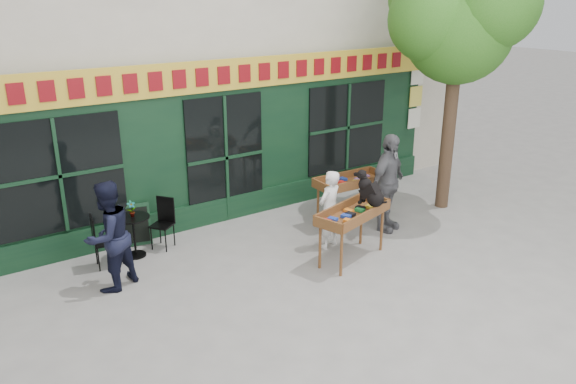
% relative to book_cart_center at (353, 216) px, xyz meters
% --- Properties ---
extents(ground, '(80.00, 80.00, 0.00)m').
position_rel_book_cart_center_xyz_m(ground, '(-0.92, 0.56, -0.82)').
color(ground, slate).
rests_on(ground, ground).
extents(street_tree, '(3.05, 2.90, 5.60)m').
position_rel_book_cart_center_xyz_m(street_tree, '(3.42, 0.92, 3.29)').
color(street_tree, '#382619').
rests_on(street_tree, ground).
extents(book_cart_center, '(1.61, 1.01, 0.99)m').
position_rel_book_cart_center_xyz_m(book_cart_center, '(0.00, 0.00, 0.00)').
color(book_cart_center, brown).
rests_on(book_cart_center, ground).
extents(dog, '(0.49, 0.67, 0.60)m').
position_rel_book_cart_center_xyz_m(dog, '(0.35, -0.05, 0.47)').
color(dog, black).
rests_on(dog, book_cart_center).
extents(woman, '(0.61, 0.49, 1.48)m').
position_rel_book_cart_center_xyz_m(woman, '(0.00, 0.65, -0.08)').
color(woman, white).
rests_on(woman, ground).
extents(book_cart_right, '(1.52, 0.68, 0.99)m').
position_rel_book_cart_center_xyz_m(book_cart_right, '(1.13, 1.37, 0.00)').
color(book_cart_right, brown).
rests_on(book_cart_right, ground).
extents(man_right, '(1.24, 0.81, 1.96)m').
position_rel_book_cart_center_xyz_m(man_right, '(1.43, 0.62, 0.16)').
color(man_right, '#555559').
rests_on(man_right, ground).
extents(bistro_table, '(0.60, 0.60, 0.76)m').
position_rel_book_cart_center_xyz_m(bistro_table, '(-3.13, 2.30, -0.28)').
color(bistro_table, black).
rests_on(bistro_table, ground).
extents(bistro_chair_left, '(0.42, 0.41, 0.95)m').
position_rel_book_cart_center_xyz_m(bistro_chair_left, '(-3.76, 2.21, -0.26)').
color(bistro_chair_left, black).
rests_on(bistro_chair_left, ground).
extents(bistro_chair_right, '(0.51, 0.51, 0.95)m').
position_rel_book_cart_center_xyz_m(bistro_chair_right, '(-2.50, 2.40, -0.26)').
color(bistro_chair_right, black).
rests_on(bistro_chair_right, ground).
extents(potted_plant, '(0.17, 0.12, 0.30)m').
position_rel_book_cart_center_xyz_m(potted_plant, '(-3.13, 2.30, 0.09)').
color(potted_plant, gray).
rests_on(potted_plant, bistro_table).
extents(man_left, '(1.08, 0.99, 1.79)m').
position_rel_book_cart_center_xyz_m(man_left, '(-3.83, 1.40, 0.07)').
color(man_left, black).
rests_on(man_left, ground).
extents(chalkboard, '(0.59, 0.32, 0.79)m').
position_rel_book_cart_center_xyz_m(chalkboard, '(-2.93, 2.75, -0.42)').
color(chalkboard, black).
rests_on(chalkboard, ground).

